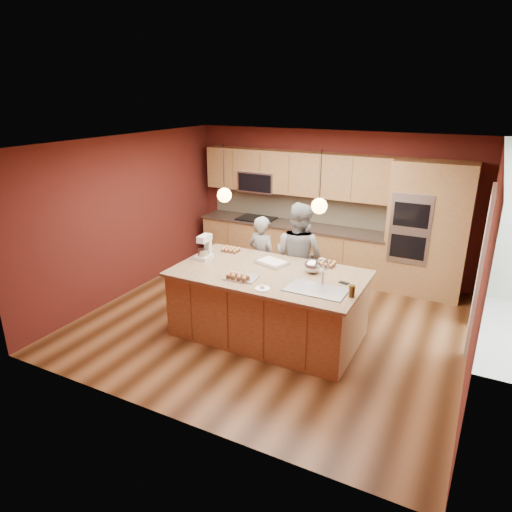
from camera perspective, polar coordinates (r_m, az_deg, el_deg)
The scene contains 24 objects.
floor at distance 7.13m, azimuth 2.07°, elevation -8.20°, with size 5.50×5.50×0.00m, color #3E210F.
ceiling at distance 6.32m, azimuth 2.38°, elevation 13.93°, with size 5.50×5.50×0.00m, color silver.
wall_back at distance 8.85m, azimuth 9.15°, elevation 6.55°, with size 5.50×5.50×0.00m, color #4E1914.
wall_front at distance 4.61m, azimuth -11.18°, elevation -6.28°, with size 5.50×5.50×0.00m, color #4E1914.
wall_left at distance 8.10m, azimuth -15.74°, elevation 4.82°, with size 5.00×5.00×0.00m, color #4E1914.
wall_right at distance 6.04m, azimuth 26.54°, elevation -1.67°, with size 5.00×5.00×0.00m, color #4E1914.
cabinet_run at distance 8.94m, azimuth 4.37°, elevation 4.46°, with size 3.74×0.64×2.30m.
oven_column at distance 8.24m, azimuth 20.64°, elevation 3.08°, with size 1.30×0.62×2.30m.
doorway_trim at distance 6.90m, azimuth 26.23°, elevation -1.77°, with size 0.08×1.11×2.20m, color white, non-canonical shape.
pendant_left at distance 6.38m, azimuth -3.98°, elevation 7.63°, with size 0.20×0.20×0.80m.
pendant_right at distance 5.80m, azimuth 7.91°, elevation 6.25°, with size 0.20×0.20×0.80m.
island at distance 6.55m, azimuth 1.66°, elevation -5.94°, with size 2.66×1.49×1.36m.
person_left at distance 7.53m, azimuth 0.78°, elevation -0.43°, with size 0.54×0.35×1.48m, color black.
person_right at distance 7.24m, azimuth 5.33°, elevation -0.15°, with size 0.86×0.67×1.77m, color gray.
stand_mixer at distance 6.87m, azimuth -6.45°, elevation 0.92°, with size 0.20×0.27×0.37m.
sheet_cake at distance 6.66m, azimuth 2.03°, elevation -0.82°, with size 0.51×0.44×0.05m.
cooling_rack at distance 6.16m, azimuth -1.84°, elevation -2.69°, with size 0.42×0.30×0.02m, color #ACAEB4.
mixing_bowl at distance 6.36m, azimuth 7.08°, elevation -1.28°, with size 0.24×0.24×0.20m, color #B7BBBF.
plate at distance 5.82m, azimuth 0.81°, elevation -4.10°, with size 0.20×0.20×0.01m, color white.
tumbler at distance 5.71m, azimuth 11.89°, elevation -4.34°, with size 0.08×0.08×0.15m, color #3E2A0C.
phone at distance 6.11m, azimuth 10.93°, elevation -3.31°, with size 0.13×0.07×0.01m, color black.
cupcakes_left at distance 7.18m, azimuth -3.17°, elevation 0.82°, with size 0.29×0.21×0.06m, color #C5864B, non-canonical shape.
cupcakes_rack at distance 6.08m, azimuth -2.33°, elevation -2.55°, with size 0.33×0.17×0.07m, color #C5864B, non-canonical shape.
cupcakes_right at distance 6.65m, azimuth 8.96°, elevation -0.97°, with size 0.23×0.23×0.07m, color #C5864B, non-canonical shape.
Camera 1 is at (2.65, -5.70, 3.36)m, focal length 32.00 mm.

